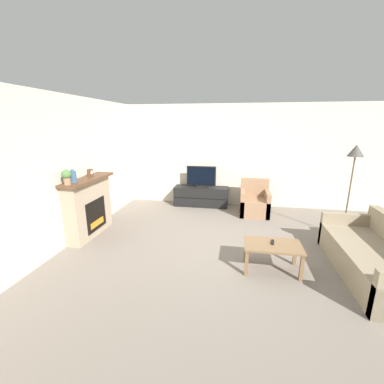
{
  "coord_description": "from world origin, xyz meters",
  "views": [
    {
      "loc": [
        0.16,
        -4.26,
        2.18
      ],
      "look_at": [
        -0.71,
        0.68,
        0.85
      ],
      "focal_mm": 24.0,
      "sensor_mm": 36.0,
      "label": 1
    }
  ],
  "objects_px": {
    "potted_plant": "(67,176)",
    "tv_stand": "(201,196)",
    "armchair": "(254,203)",
    "remote": "(273,242)",
    "floor_lamp": "(355,160)",
    "couch": "(377,259)",
    "fireplace": "(89,206)",
    "tv": "(201,177)",
    "mantel_clock": "(90,173)",
    "coffee_table": "(273,248)",
    "mantel_vase_left": "(73,176)"
  },
  "relations": [
    {
      "from": "potted_plant",
      "to": "tv_stand",
      "type": "relative_size",
      "value": 0.18
    },
    {
      "from": "armchair",
      "to": "remote",
      "type": "bearing_deg",
      "value": -87.28
    },
    {
      "from": "armchair",
      "to": "floor_lamp",
      "type": "distance_m",
      "value": 2.36
    },
    {
      "from": "couch",
      "to": "remote",
      "type": "bearing_deg",
      "value": -178.1
    },
    {
      "from": "potted_plant",
      "to": "couch",
      "type": "bearing_deg",
      "value": -0.67
    },
    {
      "from": "armchair",
      "to": "potted_plant",
      "type": "bearing_deg",
      "value": -143.85
    },
    {
      "from": "remote",
      "to": "armchair",
      "type": "bearing_deg",
      "value": 103.15
    },
    {
      "from": "fireplace",
      "to": "couch",
      "type": "relative_size",
      "value": 0.66
    },
    {
      "from": "fireplace",
      "to": "tv",
      "type": "height_order",
      "value": "fireplace"
    },
    {
      "from": "potted_plant",
      "to": "armchair",
      "type": "distance_m",
      "value": 4.25
    },
    {
      "from": "tv_stand",
      "to": "floor_lamp",
      "type": "xyz_separation_m",
      "value": [
        3.08,
        -1.49,
        1.28
      ]
    },
    {
      "from": "fireplace",
      "to": "floor_lamp",
      "type": "bearing_deg",
      "value": 8.83
    },
    {
      "from": "mantel_clock",
      "to": "floor_lamp",
      "type": "distance_m",
      "value": 5.06
    },
    {
      "from": "tv",
      "to": "floor_lamp",
      "type": "height_order",
      "value": "floor_lamp"
    },
    {
      "from": "couch",
      "to": "fireplace",
      "type": "bearing_deg",
      "value": 172.71
    },
    {
      "from": "tv",
      "to": "couch",
      "type": "relative_size",
      "value": 0.38
    },
    {
      "from": "armchair",
      "to": "coffee_table",
      "type": "height_order",
      "value": "armchair"
    },
    {
      "from": "tv_stand",
      "to": "armchair",
      "type": "xyz_separation_m",
      "value": [
        1.4,
        -0.42,
        0.02
      ]
    },
    {
      "from": "tv",
      "to": "floor_lamp",
      "type": "relative_size",
      "value": 0.43
    },
    {
      "from": "mantel_vase_left",
      "to": "potted_plant",
      "type": "height_order",
      "value": "potted_plant"
    },
    {
      "from": "potted_plant",
      "to": "floor_lamp",
      "type": "distance_m",
      "value": 5.19
    },
    {
      "from": "tv",
      "to": "couch",
      "type": "height_order",
      "value": "tv"
    },
    {
      "from": "mantel_vase_left",
      "to": "tv_stand",
      "type": "xyz_separation_m",
      "value": [
        1.92,
        2.68,
        -1.02
      ]
    },
    {
      "from": "couch",
      "to": "mantel_clock",
      "type": "bearing_deg",
      "value": 171.14
    },
    {
      "from": "fireplace",
      "to": "potted_plant",
      "type": "distance_m",
      "value": 0.92
    },
    {
      "from": "fireplace",
      "to": "potted_plant",
      "type": "relative_size",
      "value": 5.19
    },
    {
      "from": "potted_plant",
      "to": "floor_lamp",
      "type": "bearing_deg",
      "value": 15.16
    },
    {
      "from": "potted_plant",
      "to": "armchair",
      "type": "relative_size",
      "value": 0.31
    },
    {
      "from": "remote",
      "to": "tv",
      "type": "bearing_deg",
      "value": 127.66
    },
    {
      "from": "potted_plant",
      "to": "armchair",
      "type": "xyz_separation_m",
      "value": [
        3.32,
        2.43,
        -1.04
      ]
    },
    {
      "from": "coffee_table",
      "to": "floor_lamp",
      "type": "distance_m",
      "value": 2.48
    },
    {
      "from": "potted_plant",
      "to": "coffee_table",
      "type": "relative_size",
      "value": 0.31
    },
    {
      "from": "tv_stand",
      "to": "floor_lamp",
      "type": "bearing_deg",
      "value": -25.84
    },
    {
      "from": "tv",
      "to": "coffee_table",
      "type": "relative_size",
      "value": 0.93
    },
    {
      "from": "remote",
      "to": "floor_lamp",
      "type": "relative_size",
      "value": 0.08
    },
    {
      "from": "armchair",
      "to": "mantel_clock",
      "type": "bearing_deg",
      "value": -152.69
    },
    {
      "from": "coffee_table",
      "to": "floor_lamp",
      "type": "height_order",
      "value": "floor_lamp"
    },
    {
      "from": "tv_stand",
      "to": "coffee_table",
      "type": "bearing_deg",
      "value": -63.22
    },
    {
      "from": "couch",
      "to": "floor_lamp",
      "type": "height_order",
      "value": "floor_lamp"
    },
    {
      "from": "coffee_table",
      "to": "couch",
      "type": "xyz_separation_m",
      "value": [
        1.5,
        0.11,
        -0.1
      ]
    },
    {
      "from": "potted_plant",
      "to": "remote",
      "type": "relative_size",
      "value": 1.69
    },
    {
      "from": "couch",
      "to": "coffee_table",
      "type": "bearing_deg",
      "value": -175.97
    },
    {
      "from": "mantel_vase_left",
      "to": "couch",
      "type": "distance_m",
      "value": 5.05
    },
    {
      "from": "mantel_clock",
      "to": "tv",
      "type": "height_order",
      "value": "mantel_clock"
    },
    {
      "from": "tv",
      "to": "coffee_table",
      "type": "distance_m",
      "value": 3.4
    },
    {
      "from": "armchair",
      "to": "couch",
      "type": "xyz_separation_m",
      "value": [
        1.62,
        -2.49,
        -0.01
      ]
    },
    {
      "from": "armchair",
      "to": "tv_stand",
      "type": "bearing_deg",
      "value": 163.23
    },
    {
      "from": "fireplace",
      "to": "mantel_vase_left",
      "type": "height_order",
      "value": "mantel_vase_left"
    },
    {
      "from": "tv_stand",
      "to": "couch",
      "type": "xyz_separation_m",
      "value": [
        3.02,
        -2.91,
        0.0
      ]
    },
    {
      "from": "tv_stand",
      "to": "tv",
      "type": "xyz_separation_m",
      "value": [
        0.0,
        -0.0,
        0.53
      ]
    }
  ]
}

